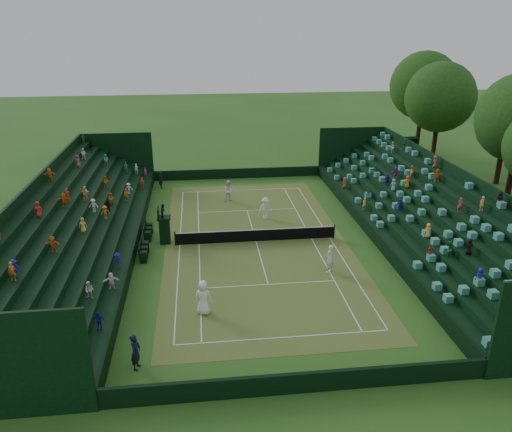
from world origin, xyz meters
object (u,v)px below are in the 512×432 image
(player_near_west, at_px, (203,297))
(player_far_east, at_px, (265,208))
(tennis_net, at_px, (256,235))
(umpire_chair, at_px, (164,226))
(player_near_east, at_px, (330,259))
(player_far_west, at_px, (229,191))

(player_near_west, relative_size, player_far_east, 1.12)
(tennis_net, bearing_deg, umpire_chair, 174.86)
(umpire_chair, xyz_separation_m, player_near_east, (10.62, -5.78, -0.33))
(tennis_net, xyz_separation_m, player_far_west, (-1.34, 9.02, 0.42))
(player_far_east, bearing_deg, tennis_net, -125.67)
(umpire_chair, xyz_separation_m, player_far_west, (5.19, 8.44, -0.32))
(player_near_east, bearing_deg, tennis_net, -91.19)
(tennis_net, xyz_separation_m, player_near_east, (4.09, -5.20, 0.42))
(umpire_chair, bearing_deg, player_far_west, 58.42)
(umpire_chair, bearing_deg, tennis_net, -5.14)
(player_far_west, bearing_deg, tennis_net, -92.86)
(player_near_west, height_order, player_far_west, player_near_west)
(tennis_net, distance_m, player_far_west, 9.13)
(player_far_west, bearing_deg, player_near_west, -109.48)
(umpire_chair, distance_m, player_far_west, 9.91)
(umpire_chair, bearing_deg, player_near_east, -28.58)
(player_near_west, relative_size, player_far_west, 1.05)
(tennis_net, relative_size, player_near_west, 5.89)
(player_near_west, height_order, player_near_east, player_near_west)
(player_far_west, bearing_deg, player_far_east, -70.98)
(player_near_east, xyz_separation_m, player_far_west, (-5.43, 14.22, 0.00))
(player_far_west, bearing_deg, umpire_chair, -132.91)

